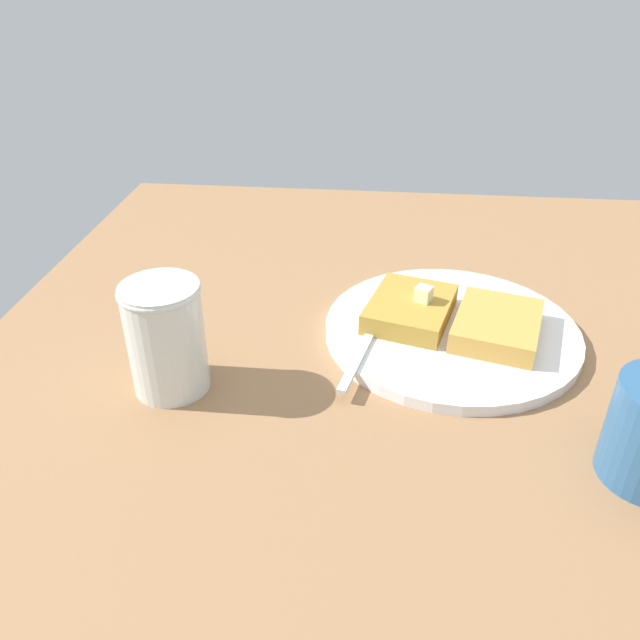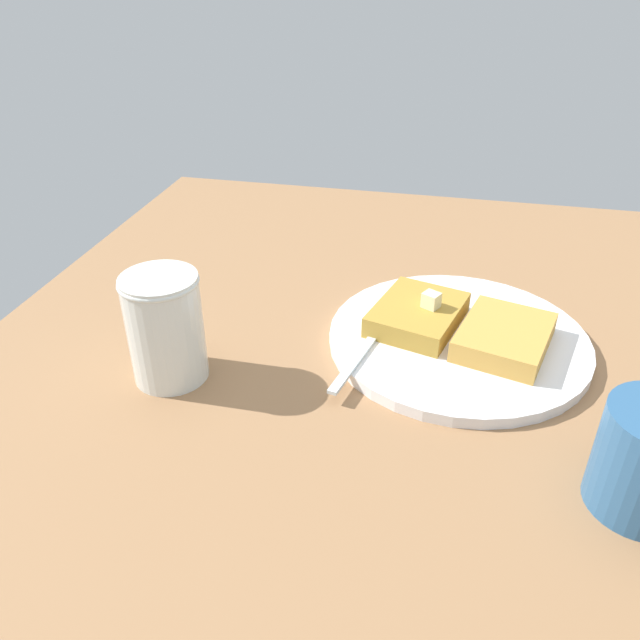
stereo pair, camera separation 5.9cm
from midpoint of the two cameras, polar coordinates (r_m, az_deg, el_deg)
table_surface at (r=64.04cm, az=6.58°, el=-3.59°), size 90.88×90.88×2.48cm
plate at (r=65.42cm, az=9.39°, el=-1.01°), size 26.12×26.12×1.16cm
toast_slice_left at (r=65.41cm, az=5.71°, el=0.94°), size 10.48×12.04×2.20cm
toast_slice_middle at (r=64.04cm, az=13.40°, el=-0.57°), size 10.48×12.04×2.20cm
butter_pat_primary at (r=64.42cm, az=6.54°, el=2.32°), size 2.09×2.02×1.60cm
fork at (r=61.98cm, az=1.69°, el=-1.80°), size 5.01×15.91×0.36cm
syrup_jar at (r=57.58cm, az=-16.73°, el=-1.98°), size 7.13×7.13×10.46cm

